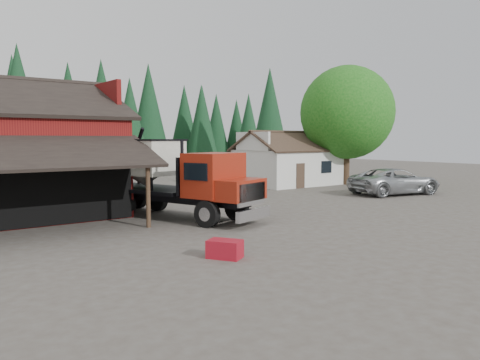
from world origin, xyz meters
TOP-DOWN VIEW (x-y plane):
  - ground at (0.00, 0.00)m, footprint 120.00×120.00m
  - farmhouse at (13.00, 13.00)m, footprint 8.60×6.42m
  - deciduous_tree at (17.01, 9.97)m, footprint 8.00×8.00m
  - conifer_backdrop at (0.00, 42.00)m, footprint 76.00×16.00m
  - near_pine_b at (6.00, 30.00)m, footprint 3.96×3.96m
  - near_pine_c at (22.00, 26.00)m, footprint 4.84×4.84m
  - near_pine_d at (-4.00, 34.00)m, footprint 5.28×5.28m
  - feed_truck at (-3.50, 4.03)m, footprint 5.76×10.39m
  - silver_car at (14.00, 3.00)m, footprint 7.19×4.49m
  - equip_box at (-6.00, -4.35)m, footprint 1.18×1.30m

SIDE VIEW (x-z plane):
  - ground at x=0.00m, z-range 0.00..0.00m
  - conifer_backdrop at x=0.00m, z-range -8.00..8.00m
  - equip_box at x=-6.00m, z-range 0.00..0.60m
  - silver_car at x=14.00m, z-range 0.00..1.85m
  - farmhouse at x=13.00m, z-range -0.66..3.99m
  - feed_truck at x=-3.50m, z-range -0.15..4.40m
  - near_pine_b at x=6.00m, z-range 0.69..11.09m
  - deciduous_tree at x=17.01m, z-range 0.81..11.01m
  - near_pine_c at x=22.00m, z-range 0.69..13.09m
  - near_pine_d at x=-4.00m, z-range 0.69..14.09m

